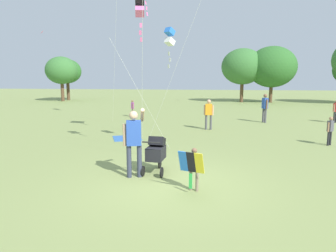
% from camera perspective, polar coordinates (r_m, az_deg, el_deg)
% --- Properties ---
extents(ground_plane, '(120.00, 120.00, 0.00)m').
position_cam_1_polar(ground_plane, '(7.69, 0.23, -10.79)').
color(ground_plane, '#849351').
extents(treeline_distant, '(41.26, 6.39, 6.65)m').
position_cam_1_polar(treeline_distant, '(33.95, 22.53, 10.55)').
color(treeline_distant, brown).
rests_on(treeline_distant, ground).
extents(child_with_butterfly_kite, '(0.61, 0.45, 1.02)m').
position_cam_1_polar(child_with_butterfly_kite, '(7.02, 4.85, -7.42)').
color(child_with_butterfly_kite, '#7F705B').
rests_on(child_with_butterfly_kite, ground).
extents(person_adult_flyer, '(0.58, 0.64, 1.85)m').
position_cam_1_polar(person_adult_flyer, '(7.92, -6.50, -2.23)').
color(person_adult_flyer, '#33384C').
rests_on(person_adult_flyer, ground).
extents(stroller, '(0.58, 1.10, 1.03)m').
position_cam_1_polar(stroller, '(8.37, -2.27, -4.80)').
color(stroller, black).
rests_on(stroller, ground).
extents(kite_adult_black, '(0.78, 2.40, 5.24)m').
position_cam_1_polar(kite_adult_black, '(10.35, -5.38, 21.58)').
color(kite_adult_black, black).
rests_on(kite_adult_black, ground).
extents(kite_orange_delta, '(1.94, 1.64, 4.38)m').
position_cam_1_polar(kite_orange_delta, '(11.07, 0.28, 16.43)').
color(kite_orange_delta, blue).
rests_on(kite_orange_delta, ground).
extents(person_red_shirt, '(0.33, 0.52, 1.69)m').
position_cam_1_polar(person_red_shirt, '(18.61, 17.89, 3.68)').
color(person_red_shirt, '#4C4C51').
rests_on(person_red_shirt, ground).
extents(person_sitting_far, '(0.50, 0.21, 1.54)m').
position_cam_1_polar(person_sitting_far, '(15.37, 7.72, 2.65)').
color(person_sitting_far, '#4C4C51').
rests_on(person_sitting_far, ground).
extents(person_couple_left, '(0.23, 0.34, 1.13)m').
position_cam_1_polar(person_couple_left, '(20.51, -6.74, 3.60)').
color(person_couple_left, '#7F705B').
rests_on(person_couple_left, ground).
extents(person_kid_running, '(0.28, 0.28, 1.13)m').
position_cam_1_polar(person_kid_running, '(13.28, 28.39, -0.43)').
color(person_kid_running, '#232328').
rests_on(person_kid_running, ground).
extents(person_back_turned, '(0.35, 0.32, 1.34)m').
position_cam_1_polar(person_back_turned, '(20.18, 29.21, 2.76)').
color(person_back_turned, '#232328').
rests_on(person_back_turned, ground).
extents(picnic_blanket, '(1.56, 1.61, 0.02)m').
position_cam_1_polar(picnic_blanket, '(13.29, -7.77, -2.29)').
color(picnic_blanket, '#3366B2').
rests_on(picnic_blanket, ground).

